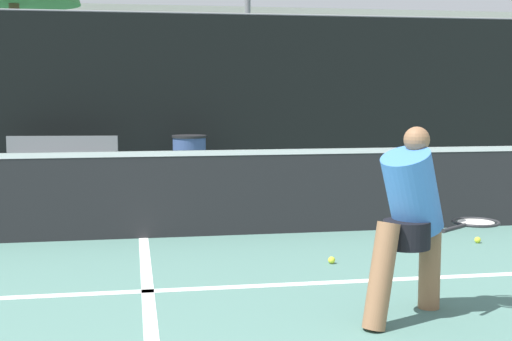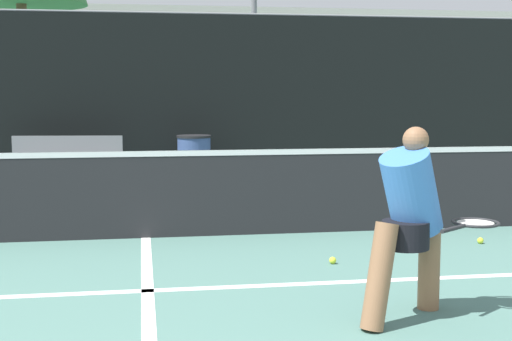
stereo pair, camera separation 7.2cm
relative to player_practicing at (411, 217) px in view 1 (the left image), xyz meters
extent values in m
cube|color=white|center=(-1.82, 0.96, -0.71)|extent=(8.25, 0.10, 0.01)
cube|color=white|center=(-1.82, 0.43, -0.71)|extent=(0.10, 5.25, 0.01)
cube|color=#232326|center=(-1.82, 3.05, -0.24)|extent=(11.00, 0.02, 0.95)
cube|color=white|center=(-1.82, 3.05, 0.20)|extent=(11.00, 0.03, 0.06)
cube|color=black|center=(-1.82, 8.00, 0.74)|extent=(24.00, 0.06, 2.92)
cylinder|color=slate|center=(-1.82, 8.00, 2.22)|extent=(24.00, 0.04, 0.04)
cylinder|color=#8C6042|center=(0.22, 0.17, -0.40)|extent=(0.16, 0.16, 0.63)
cylinder|color=#8C6042|center=(-0.28, -0.20, -0.36)|extent=(0.35, 0.31, 0.74)
cylinder|color=black|center=(-0.04, -0.02, -0.12)|extent=(0.33, 0.33, 0.19)
cylinder|color=#3F7ACC|center=(0.01, 0.01, 0.17)|extent=(0.52, 0.47, 0.71)
sphere|color=#8C6042|center=(0.04, 0.04, 0.54)|extent=(0.18, 0.18, 0.18)
cylinder|color=#262628|center=(0.27, -0.11, -0.07)|extent=(0.26, 0.20, 0.03)
torus|color=#262628|center=(0.52, 0.07, -0.07)|extent=(0.48, 0.48, 0.02)
cylinder|color=beige|center=(0.52, 0.07, -0.07)|extent=(0.36, 0.36, 0.01)
sphere|color=#D1E033|center=(1.65, 2.20, -0.68)|extent=(0.07, 0.07, 0.07)
sphere|color=#D1E033|center=(-0.11, 1.59, -0.68)|extent=(0.07, 0.07, 0.07)
cube|color=slate|center=(-3.07, 7.15, -0.28)|extent=(1.83, 0.57, 0.04)
cube|color=slate|center=(-3.05, 7.32, -0.07)|extent=(1.79, 0.26, 0.42)
cube|color=#333338|center=(-3.78, 7.23, -0.50)|extent=(0.06, 0.32, 0.44)
cube|color=#333338|center=(-2.35, 7.06, -0.50)|extent=(0.06, 0.32, 0.44)
cylinder|color=#384C7F|center=(-0.97, 7.35, -0.31)|extent=(0.56, 0.56, 0.81)
cylinder|color=black|center=(-0.97, 7.35, 0.11)|extent=(0.59, 0.59, 0.04)
cube|color=maroon|center=(-3.31, 11.72, -0.27)|extent=(1.63, 4.26, 0.89)
cube|color=#1E2328|center=(-3.31, 11.51, 0.48)|extent=(1.37, 2.56, 0.60)
cylinder|color=black|center=(-2.58, 13.08, -0.42)|extent=(0.18, 0.60, 0.60)
cylinder|color=black|center=(-2.58, 10.36, -0.42)|extent=(0.18, 0.60, 0.60)
cylinder|color=brown|center=(-5.02, 15.88, 1.26)|extent=(0.28, 0.28, 3.95)
cube|color=#B2ADA3|center=(-1.82, 25.05, 1.74)|extent=(36.00, 2.40, 4.92)
camera|label=1|loc=(-1.91, -4.66, 0.88)|focal=50.00mm
camera|label=2|loc=(-1.84, -4.67, 0.88)|focal=50.00mm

